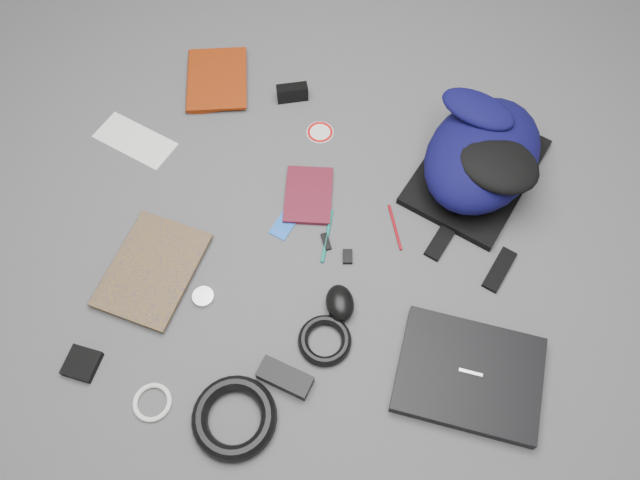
% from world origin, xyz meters
% --- Properties ---
extents(ground, '(4.00, 4.00, 0.00)m').
position_xyz_m(ground, '(0.00, 0.00, 0.00)').
color(ground, '#4F4F51').
rests_on(ground, ground).
extents(backpack, '(0.43, 0.50, 0.18)m').
position_xyz_m(backpack, '(0.37, 0.28, 0.09)').
color(backpack, black).
rests_on(backpack, ground).
extents(laptop, '(0.34, 0.27, 0.03)m').
position_xyz_m(laptop, '(0.39, -0.28, 0.02)').
color(laptop, black).
rests_on(laptop, ground).
extents(textbook_red, '(0.22, 0.26, 0.03)m').
position_xyz_m(textbook_red, '(-0.47, 0.45, 0.01)').
color(textbook_red, maroon).
rests_on(textbook_red, ground).
extents(comic_book, '(0.25, 0.31, 0.02)m').
position_xyz_m(comic_book, '(-0.49, -0.13, 0.01)').
color(comic_book, '#A97F0C').
rests_on(comic_book, ground).
extents(envelope, '(0.24, 0.17, 0.00)m').
position_xyz_m(envelope, '(-0.56, 0.23, 0.00)').
color(envelope, white).
rests_on(envelope, ground).
extents(dvd_case, '(0.14, 0.18, 0.01)m').
position_xyz_m(dvd_case, '(-0.05, 0.13, 0.01)').
color(dvd_case, '#450D18').
rests_on(dvd_case, ground).
extents(compact_camera, '(0.09, 0.06, 0.05)m').
position_xyz_m(compact_camera, '(-0.16, 0.45, 0.02)').
color(compact_camera, black).
rests_on(compact_camera, ground).
extents(sticker_disc, '(0.10, 0.10, 0.00)m').
position_xyz_m(sticker_disc, '(-0.06, 0.34, 0.00)').
color(sticker_disc, white).
rests_on(sticker_disc, ground).
extents(pen_teal, '(0.01, 0.15, 0.01)m').
position_xyz_m(pen_teal, '(0.01, 0.02, 0.00)').
color(pen_teal, '#0D7767').
rests_on(pen_teal, ground).
extents(pen_red, '(0.05, 0.13, 0.01)m').
position_xyz_m(pen_red, '(0.18, 0.08, 0.00)').
color(pen_red, maroon).
rests_on(pen_red, ground).
extents(id_badge, '(0.07, 0.08, 0.00)m').
position_xyz_m(id_badge, '(-0.10, 0.03, 0.00)').
color(id_badge, blue).
rests_on(id_badge, ground).
extents(usb_black, '(0.03, 0.05, 0.01)m').
position_xyz_m(usb_black, '(0.01, 0.01, 0.00)').
color(usb_black, black).
rests_on(usb_black, ground).
extents(key_fob, '(0.03, 0.04, 0.01)m').
position_xyz_m(key_fob, '(0.07, -0.03, 0.01)').
color(key_fob, black).
rests_on(key_fob, ground).
extents(mouse, '(0.09, 0.11, 0.05)m').
position_xyz_m(mouse, '(0.07, -0.16, 0.02)').
color(mouse, black).
rests_on(mouse, ground).
extents(headphone_left, '(0.06, 0.06, 0.01)m').
position_xyz_m(headphone_left, '(-0.31, -0.07, 0.01)').
color(headphone_left, '#BBBBBD').
rests_on(headphone_left, ground).
extents(headphone_right, '(0.07, 0.07, 0.01)m').
position_xyz_m(headphone_right, '(-0.25, -0.19, 0.01)').
color(headphone_right, silver).
rests_on(headphone_right, ground).
extents(cable_coil, '(0.15, 0.15, 0.02)m').
position_xyz_m(cable_coil, '(0.05, -0.25, 0.01)').
color(cable_coil, black).
rests_on(cable_coil, ground).
extents(power_brick, '(0.13, 0.08, 0.03)m').
position_xyz_m(power_brick, '(-0.02, -0.35, 0.02)').
color(power_brick, black).
rests_on(power_brick, ground).
extents(power_cord_coil, '(0.24, 0.24, 0.04)m').
position_xyz_m(power_cord_coil, '(-0.11, -0.46, 0.02)').
color(power_cord_coil, black).
rests_on(power_cord_coil, ground).
extents(pouch, '(0.08, 0.08, 0.02)m').
position_xyz_m(pouch, '(-0.48, -0.40, 0.01)').
color(pouch, black).
rests_on(pouch, ground).
extents(white_cable_coil, '(0.10, 0.10, 0.01)m').
position_xyz_m(white_cable_coil, '(-0.30, -0.45, 0.01)').
color(white_cable_coil, white).
rests_on(white_cable_coil, ground).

